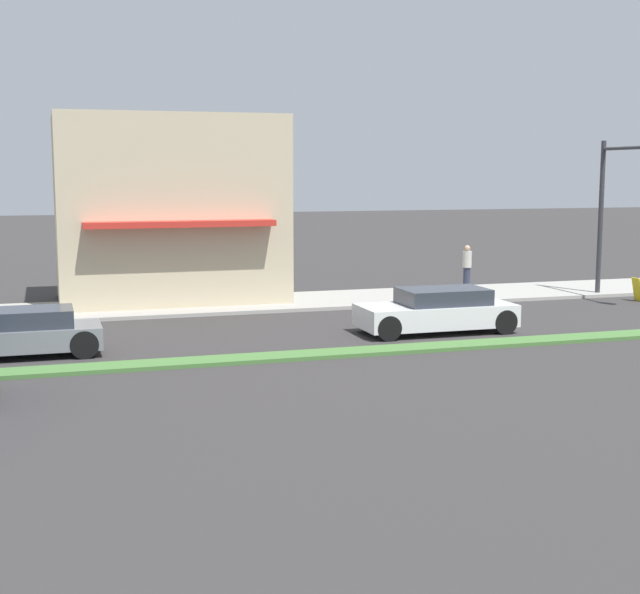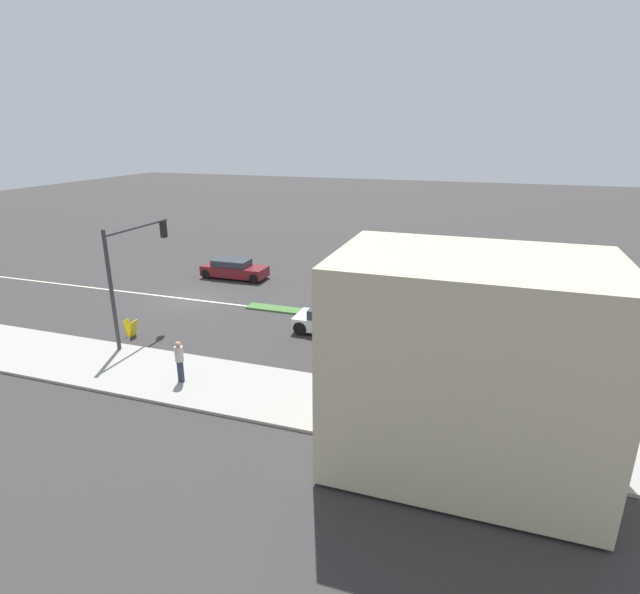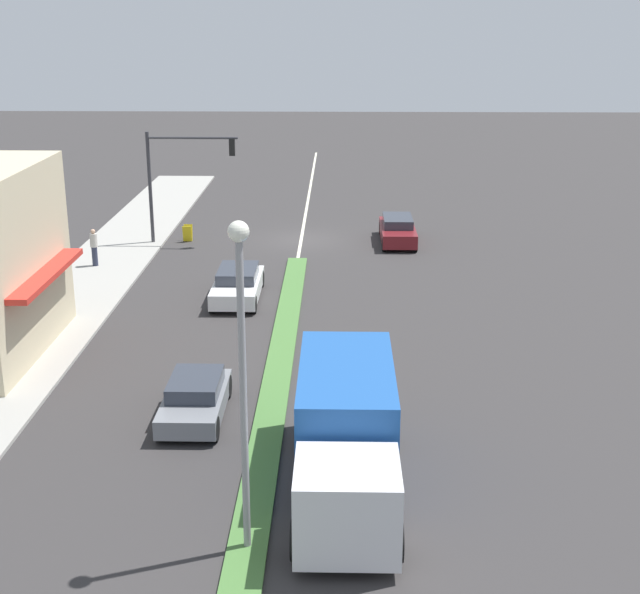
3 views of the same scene
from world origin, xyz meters
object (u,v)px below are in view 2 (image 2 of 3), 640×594
Objects in this scene: pedestrian at (180,361)px; sedan_maroon at (234,269)px; warning_aframe_sign at (131,328)px; van_white at (338,321)px; suv_grey at (586,353)px; traffic_signal_main at (130,263)px.

pedestrian reaches higher than sedan_maroon.
warning_aframe_sign is at bearing 0.09° from sedan_maroon.
warning_aframe_sign is at bearing -69.14° from van_white.
suv_grey is 0.87× the size of van_white.
van_white reaches higher than suv_grey.
van_white reaches higher than warning_aframe_sign.
pedestrian is at bearing -32.08° from van_white.
sedan_maroon is (-10.88, -0.02, 0.21)m from warning_aframe_sign.
van_white is (0.00, -11.29, 0.04)m from suv_grey.
sedan_maroon is at bearing -126.69° from van_white.
van_white is at bearing 53.31° from sedan_maroon.
van_white is at bearing 147.92° from pedestrian.
pedestrian is 0.39× the size of sedan_maroon.
sedan_maroon is (-11.12, -0.66, -3.26)m from traffic_signal_main.
pedestrian reaches higher than warning_aframe_sign.
sedan_maroon is at bearing -179.91° from warning_aframe_sign.
traffic_signal_main reaches higher than van_white.
warning_aframe_sign is 21.26m from suv_grey.
pedestrian is at bearing 56.21° from warning_aframe_sign.
sedan_maroon is at bearing -176.61° from traffic_signal_main.
traffic_signal_main reaches higher than pedestrian.
pedestrian is 8.43m from van_white.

